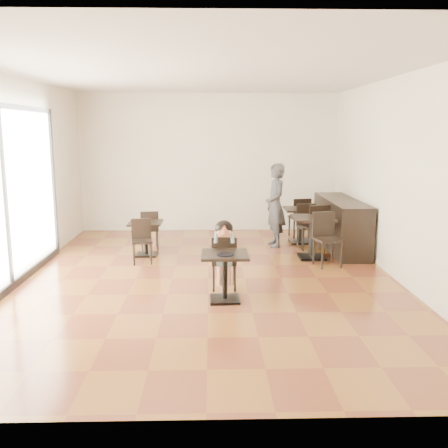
{
  "coord_description": "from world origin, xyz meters",
  "views": [
    {
      "loc": [
        0.05,
        -7.75,
        2.35
      ],
      "look_at": [
        0.24,
        -0.57,
        1.0
      ],
      "focal_mm": 40.0,
      "sensor_mm": 36.0,
      "label": 1
    }
  ],
  "objects_px": {
    "chair_mid_b": "(328,240)",
    "chair_left_a": "(149,230)",
    "adult_patron": "(275,205)",
    "child_chair": "(224,262)",
    "cafe_table_back": "(301,226)",
    "child": "(224,255)",
    "chair_back_b": "(309,227)",
    "chair_left_b": "(142,242)",
    "cafe_table_left": "(146,239)",
    "cafe_table_mid": "(312,238)",
    "chair_mid_a": "(315,228)",
    "child_table": "(225,277)",
    "chair_back_a": "(299,218)"
  },
  "relations": [
    {
      "from": "chair_mid_b",
      "to": "chair_left_a",
      "type": "distance_m",
      "value": 3.56
    },
    {
      "from": "adult_patron",
      "to": "child_chair",
      "type": "bearing_deg",
      "value": -31.18
    },
    {
      "from": "cafe_table_back",
      "to": "child",
      "type": "bearing_deg",
      "value": -119.08
    },
    {
      "from": "chair_back_b",
      "to": "chair_left_b",
      "type": "bearing_deg",
      "value": -171.56
    },
    {
      "from": "cafe_table_back",
      "to": "chair_back_b",
      "type": "xyz_separation_m",
      "value": [
        0.06,
        -0.55,
        0.08
      ]
    },
    {
      "from": "chair_back_b",
      "to": "chair_left_a",
      "type": "bearing_deg",
      "value": 169.32
    },
    {
      "from": "cafe_table_back",
      "to": "chair_back_b",
      "type": "relative_size",
      "value": 0.83
    },
    {
      "from": "child_chair",
      "to": "cafe_table_left",
      "type": "distance_m",
      "value": 2.51
    },
    {
      "from": "child_chair",
      "to": "cafe_table_mid",
      "type": "bearing_deg",
      "value": -133.77
    },
    {
      "from": "chair_mid_a",
      "to": "cafe_table_left",
      "type": "bearing_deg",
      "value": -8.08
    },
    {
      "from": "child_table",
      "to": "chair_left_a",
      "type": "height_order",
      "value": "chair_left_a"
    },
    {
      "from": "cafe_table_back",
      "to": "chair_left_a",
      "type": "distance_m",
      "value": 3.17
    },
    {
      "from": "chair_back_a",
      "to": "chair_mid_b",
      "type": "bearing_deg",
      "value": 82.68
    },
    {
      "from": "child_chair",
      "to": "chair_back_b",
      "type": "xyz_separation_m",
      "value": [
        1.77,
        2.53,
        0.04
      ]
    },
    {
      "from": "chair_back_b",
      "to": "cafe_table_mid",
      "type": "bearing_deg",
      "value": -105.21
    },
    {
      "from": "chair_mid_a",
      "to": "child",
      "type": "bearing_deg",
      "value": 38.84
    },
    {
      "from": "chair_left_a",
      "to": "child",
      "type": "bearing_deg",
      "value": 108.72
    },
    {
      "from": "chair_mid_b",
      "to": "chair_back_a",
      "type": "distance_m",
      "value": 2.41
    },
    {
      "from": "chair_left_b",
      "to": "chair_mid_b",
      "type": "bearing_deg",
      "value": -15.11
    },
    {
      "from": "cafe_table_mid",
      "to": "chair_mid_b",
      "type": "height_order",
      "value": "chair_mid_b"
    },
    {
      "from": "chair_mid_b",
      "to": "chair_left_a",
      "type": "relative_size",
      "value": 1.2
    },
    {
      "from": "chair_back_b",
      "to": "cafe_table_back",
      "type": "bearing_deg",
      "value": 87.09
    },
    {
      "from": "cafe_table_back",
      "to": "chair_left_b",
      "type": "xyz_separation_m",
      "value": [
        -3.14,
        -1.57,
        0.02
      ]
    },
    {
      "from": "chair_mid_a",
      "to": "chair_back_b",
      "type": "relative_size",
      "value": 1.06
    },
    {
      "from": "adult_patron",
      "to": "chair_left_b",
      "type": "xyz_separation_m",
      "value": [
        -2.55,
        -1.27,
        -0.46
      ]
    },
    {
      "from": "chair_mid_b",
      "to": "chair_left_a",
      "type": "height_order",
      "value": "chair_mid_b"
    },
    {
      "from": "cafe_table_back",
      "to": "chair_back_a",
      "type": "xyz_separation_m",
      "value": [
        0.06,
        0.55,
        0.08
      ]
    },
    {
      "from": "chair_left_a",
      "to": "chair_mid_a",
      "type": "bearing_deg",
      "value": 164.89
    },
    {
      "from": "adult_patron",
      "to": "chair_left_b",
      "type": "relative_size",
      "value": 2.16
    },
    {
      "from": "child_table",
      "to": "child_chair",
      "type": "xyz_separation_m",
      "value": [
        0.0,
        0.55,
        0.07
      ]
    },
    {
      "from": "chair_left_b",
      "to": "chair_back_b",
      "type": "xyz_separation_m",
      "value": [
        3.2,
        1.02,
        0.05
      ]
    },
    {
      "from": "cafe_table_left",
      "to": "chair_left_b",
      "type": "xyz_separation_m",
      "value": [
        0.0,
        -0.55,
        0.07
      ]
    },
    {
      "from": "chair_left_a",
      "to": "chair_left_b",
      "type": "bearing_deg",
      "value": 80.02
    },
    {
      "from": "child_chair",
      "to": "cafe_table_back",
      "type": "bearing_deg",
      "value": -119.08
    },
    {
      "from": "chair_back_a",
      "to": "chair_back_b",
      "type": "bearing_deg",
      "value": 80.82
    },
    {
      "from": "child_table",
      "to": "cafe_table_back",
      "type": "height_order",
      "value": "cafe_table_back"
    },
    {
      "from": "child_chair",
      "to": "child",
      "type": "bearing_deg",
      "value": -0.0
    },
    {
      "from": "child",
      "to": "cafe_table_back",
      "type": "height_order",
      "value": "child"
    },
    {
      "from": "child_table",
      "to": "child_chair",
      "type": "relative_size",
      "value": 0.83
    },
    {
      "from": "cafe_table_back",
      "to": "chair_mid_a",
      "type": "bearing_deg",
      "value": -79.65
    },
    {
      "from": "child",
      "to": "chair_mid_b",
      "type": "height_order",
      "value": "child"
    },
    {
      "from": "chair_left_b",
      "to": "child_chair",
      "type": "bearing_deg",
      "value": -56.56
    },
    {
      "from": "child_chair",
      "to": "cafe_table_mid",
      "type": "xyz_separation_m",
      "value": [
        1.69,
        1.77,
        -0.02
      ]
    },
    {
      "from": "child_chair",
      "to": "chair_mid_a",
      "type": "height_order",
      "value": "chair_mid_a"
    },
    {
      "from": "child_table",
      "to": "chair_mid_b",
      "type": "distance_m",
      "value": 2.56
    },
    {
      "from": "cafe_table_left",
      "to": "chair_back_b",
      "type": "bearing_deg",
      "value": 8.29
    },
    {
      "from": "child",
      "to": "chair_mid_a",
      "type": "height_order",
      "value": "child"
    },
    {
      "from": "cafe_table_left",
      "to": "cafe_table_back",
      "type": "xyz_separation_m",
      "value": [
        3.14,
        1.02,
        0.04
      ]
    },
    {
      "from": "cafe_table_back",
      "to": "chair_mid_a",
      "type": "distance_m",
      "value": 0.78
    },
    {
      "from": "cafe_table_left",
      "to": "chair_mid_a",
      "type": "distance_m",
      "value": 3.29
    }
  ]
}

